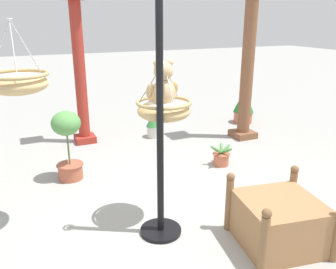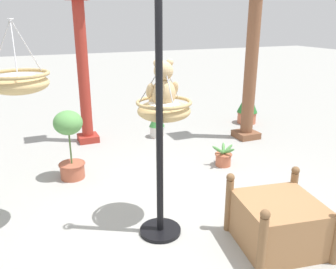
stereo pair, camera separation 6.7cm
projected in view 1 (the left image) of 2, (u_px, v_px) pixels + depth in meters
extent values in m
plane|color=#9E9E99|center=(170.00, 220.00, 3.98)|extent=(40.00, 40.00, 0.00)
cylinder|color=black|center=(160.00, 123.00, 3.36)|extent=(0.07, 0.07, 2.46)
cylinder|color=black|center=(161.00, 230.00, 3.75)|extent=(0.44, 0.44, 0.04)
ellipsoid|color=tan|center=(164.00, 111.00, 3.62)|extent=(0.56, 0.56, 0.20)
torus|color=tan|center=(164.00, 102.00, 3.60)|extent=(0.58, 0.58, 0.04)
ellipsoid|color=silver|center=(164.00, 109.00, 3.62)|extent=(0.49, 0.49, 0.16)
cylinder|color=#B7B7BC|center=(171.00, 81.00, 3.63)|extent=(0.24, 0.14, 0.41)
cylinder|color=#B7B7BC|center=(151.00, 83.00, 3.54)|extent=(0.24, 0.14, 0.41)
cylinder|color=#B7B7BC|center=(169.00, 85.00, 3.42)|extent=(0.01, 0.27, 0.41)
torus|color=#B7B7BC|center=(164.00, 62.00, 3.47)|extent=(0.06, 0.06, 0.01)
ellipsoid|color=tan|center=(163.00, 94.00, 3.58)|extent=(0.26, 0.22, 0.30)
sphere|color=tan|center=(163.00, 71.00, 3.50)|extent=(0.22, 0.22, 0.20)
ellipsoid|color=#D9B683|center=(161.00, 71.00, 3.57)|extent=(0.10, 0.08, 0.06)
sphere|color=black|center=(159.00, 71.00, 3.59)|extent=(0.03, 0.03, 0.03)
sphere|color=tan|center=(157.00, 63.00, 3.45)|extent=(0.07, 0.07, 0.07)
sphere|color=tan|center=(170.00, 62.00, 3.50)|extent=(0.07, 0.07, 0.07)
ellipsoid|color=tan|center=(150.00, 91.00, 3.54)|extent=(0.08, 0.15, 0.19)
ellipsoid|color=tan|center=(174.00, 89.00, 3.64)|extent=(0.08, 0.15, 0.19)
ellipsoid|color=tan|center=(153.00, 103.00, 3.68)|extent=(0.09, 0.17, 0.09)
ellipsoid|color=tan|center=(166.00, 102.00, 3.73)|extent=(0.09, 0.17, 0.09)
ellipsoid|color=tan|center=(18.00, 84.00, 3.35)|extent=(0.57, 0.57, 0.20)
torus|color=tan|center=(17.00, 74.00, 3.32)|extent=(0.60, 0.60, 0.04)
ellipsoid|color=silver|center=(18.00, 82.00, 3.35)|extent=(0.50, 0.50, 0.17)
cylinder|color=#B7B7BC|center=(26.00, 46.00, 3.34)|extent=(0.24, 0.15, 0.51)
cylinder|color=#B7B7BC|center=(0.00, 47.00, 3.25)|extent=(0.24, 0.15, 0.51)
cylinder|color=#B7B7BC|center=(13.00, 48.00, 3.13)|extent=(0.01, 0.27, 0.51)
torus|color=#B7B7BC|center=(9.00, 19.00, 3.16)|extent=(0.06, 0.06, 0.01)
cylinder|color=#9E2D23|center=(80.00, 75.00, 6.10)|extent=(0.20, 0.20, 2.47)
cube|color=#9E2D23|center=(85.00, 139.00, 6.48)|extent=(0.36, 0.36, 0.12)
cylinder|color=brown|center=(248.00, 59.00, 6.27)|extent=(0.23, 0.23, 2.98)
cube|color=brown|center=(243.00, 134.00, 6.73)|extent=(0.41, 0.41, 0.12)
cube|color=#9E7047|center=(279.00, 222.00, 3.49)|extent=(0.87, 0.85, 0.49)
cube|color=#382819|center=(281.00, 203.00, 3.42)|extent=(0.76, 0.75, 0.06)
cylinder|color=brown|center=(229.00, 205.00, 3.72)|extent=(0.08, 0.08, 0.59)
cylinder|color=brown|center=(291.00, 196.00, 3.90)|extent=(0.08, 0.08, 0.59)
cylinder|color=brown|center=(263.00, 246.00, 3.05)|extent=(0.08, 0.08, 0.59)
sphere|color=brown|center=(231.00, 177.00, 3.62)|extent=(0.09, 0.09, 0.09)
sphere|color=brown|center=(295.00, 169.00, 3.80)|extent=(0.09, 0.09, 0.09)
sphere|color=brown|center=(267.00, 213.00, 2.94)|extent=(0.09, 0.09, 0.09)
cylinder|color=beige|center=(154.00, 132.00, 6.72)|extent=(0.27, 0.27, 0.21)
torus|color=#BCB7AE|center=(154.00, 127.00, 6.69)|extent=(0.30, 0.30, 0.03)
cylinder|color=#382819|center=(154.00, 127.00, 6.69)|extent=(0.24, 0.24, 0.03)
cone|color=#38843D|center=(154.00, 118.00, 6.64)|extent=(0.30, 0.30, 0.32)
cylinder|color=#AD563D|center=(71.00, 171.00, 4.97)|extent=(0.34, 0.34, 0.23)
torus|color=#9C4E37|center=(70.00, 165.00, 4.94)|extent=(0.38, 0.38, 0.03)
cylinder|color=#382819|center=(70.00, 165.00, 4.94)|extent=(0.30, 0.30, 0.03)
cylinder|color=#4C6B38|center=(68.00, 149.00, 4.86)|extent=(0.02, 0.02, 0.44)
ellipsoid|color=#56934C|center=(66.00, 123.00, 4.74)|extent=(0.40, 0.40, 0.34)
cylinder|color=#BC6042|center=(243.00, 117.00, 7.64)|extent=(0.40, 0.40, 0.25)
torus|color=#A9573B|center=(243.00, 112.00, 7.61)|extent=(0.43, 0.43, 0.03)
cylinder|color=#382819|center=(243.00, 112.00, 7.61)|extent=(0.35, 0.35, 0.03)
cone|color=#28702D|center=(244.00, 101.00, 7.53)|extent=(0.44, 0.44, 0.49)
cylinder|color=#BC6042|center=(221.00, 159.00, 5.44)|extent=(0.24, 0.24, 0.19)
torus|color=#A9573B|center=(221.00, 154.00, 5.41)|extent=(0.27, 0.27, 0.03)
cylinder|color=#382819|center=(221.00, 154.00, 5.41)|extent=(0.21, 0.21, 0.03)
ellipsoid|color=#56934C|center=(226.00, 149.00, 5.43)|extent=(0.20, 0.07, 0.17)
ellipsoid|color=#56934C|center=(221.00, 147.00, 5.47)|extent=(0.14, 0.20, 0.15)
ellipsoid|color=#56934C|center=(216.00, 149.00, 5.39)|extent=(0.20, 0.14, 0.15)
ellipsoid|color=#56934C|center=(220.00, 151.00, 5.31)|extent=(0.19, 0.16, 0.15)
ellipsoid|color=#56934C|center=(227.00, 151.00, 5.33)|extent=(0.14, 0.20, 0.15)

